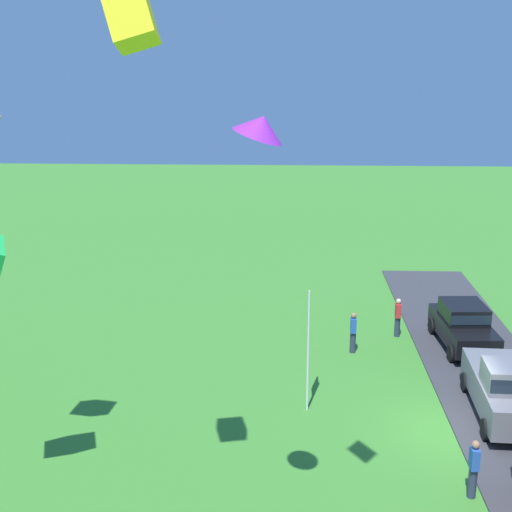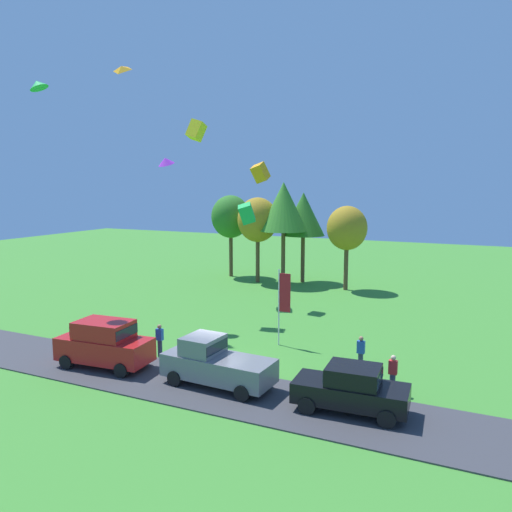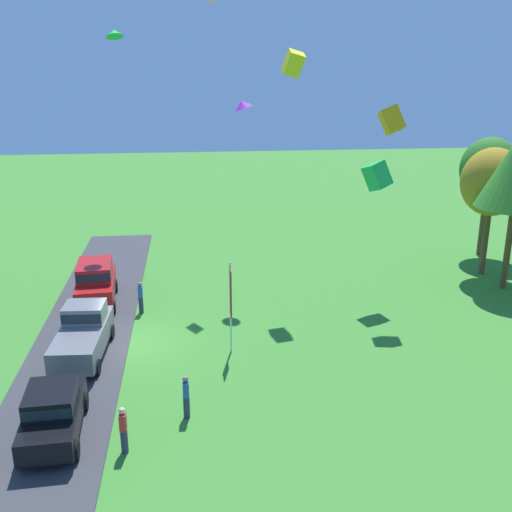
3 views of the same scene
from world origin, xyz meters
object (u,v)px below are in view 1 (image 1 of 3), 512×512
(car_sedan_far_end, at_px, (463,324))
(flag_banner, at_px, (308,333))
(person_watching_sky, at_px, (474,469))
(car_pickup_near_entrance, at_px, (506,389))
(kite_delta_topmost, at_px, (261,126))
(person_on_lawn, at_px, (353,332))
(person_beside_suv, at_px, (398,317))
(kite_box_trailing_tail, at_px, (130,16))

(car_sedan_far_end, distance_m, flag_banner, 8.73)
(car_sedan_far_end, xyz_separation_m, person_watching_sky, (-10.60, 2.20, -0.16))
(car_pickup_near_entrance, xyz_separation_m, kite_delta_topmost, (-7.80, 7.81, 9.18))
(flag_banner, bearing_deg, car_sedan_far_end, -49.92)
(flag_banner, xyz_separation_m, kite_delta_topmost, (-8.40, 1.29, 7.58))
(car_pickup_near_entrance, relative_size, car_sedan_far_end, 1.13)
(person_watching_sky, height_order, flag_banner, flag_banner)
(person_on_lawn, height_order, person_watching_sky, same)
(person_beside_suv, bearing_deg, person_on_lawn, 131.80)
(person_beside_suv, height_order, kite_box_trailing_tail, kite_box_trailing_tail)
(car_sedan_far_end, bearing_deg, person_beside_suv, 65.50)
(flag_banner, bearing_deg, person_on_lawn, -22.38)
(car_sedan_far_end, distance_m, person_on_lawn, 4.63)
(person_on_lawn, distance_m, flag_banner, 5.51)
(person_on_lawn, distance_m, kite_box_trailing_tail, 18.01)
(person_watching_sky, distance_m, kite_delta_topmost, 11.47)
(person_beside_suv, height_order, kite_delta_topmost, kite_delta_topmost)
(person_on_lawn, bearing_deg, car_sedan_far_end, -81.21)
(person_on_lawn, xyz_separation_m, flag_banner, (-4.81, 1.98, 1.83))
(car_pickup_near_entrance, distance_m, car_sedan_far_end, 6.12)
(car_pickup_near_entrance, xyz_separation_m, person_watching_sky, (-4.48, 2.16, -0.23))
(person_watching_sky, relative_size, person_beside_suv, 1.00)
(kite_delta_topmost, height_order, kite_box_trailing_tail, kite_box_trailing_tail)
(car_sedan_far_end, xyz_separation_m, person_on_lawn, (-0.71, 4.57, -0.16))
(car_pickup_near_entrance, height_order, person_watching_sky, car_pickup_near_entrance)
(car_pickup_near_entrance, xyz_separation_m, car_sedan_far_end, (6.12, -0.04, -0.07))
(car_sedan_far_end, relative_size, person_on_lawn, 2.63)
(person_on_lawn, xyz_separation_m, kite_delta_topmost, (-13.21, 3.28, 9.41))
(person_beside_suv, relative_size, flag_banner, 0.40)
(person_on_lawn, relative_size, flag_banner, 0.40)
(flag_banner, xyz_separation_m, kite_box_trailing_tail, (-7.75, 3.88, 9.66))
(person_beside_suv, distance_m, kite_delta_topmost, 18.55)
(car_pickup_near_entrance, distance_m, person_beside_suv, 7.67)
(car_pickup_near_entrance, height_order, kite_box_trailing_tail, kite_box_trailing_tail)
(car_sedan_far_end, relative_size, person_beside_suv, 2.63)
(kite_box_trailing_tail, bearing_deg, person_watching_sky, -72.04)
(car_pickup_near_entrance, bearing_deg, kite_delta_topmost, 134.98)
(person_beside_suv, xyz_separation_m, kite_box_trailing_tail, (-14.41, 7.93, 11.49))
(person_on_lawn, bearing_deg, person_beside_suv, -48.20)
(person_on_lawn, xyz_separation_m, person_beside_suv, (1.85, -2.07, 0.00))
(car_pickup_near_entrance, bearing_deg, kite_box_trailing_tail, 124.53)
(person_on_lawn, height_order, kite_box_trailing_tail, kite_box_trailing_tail)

